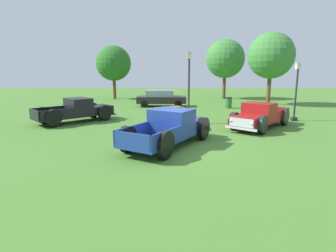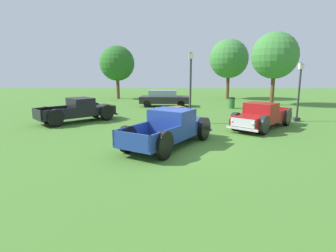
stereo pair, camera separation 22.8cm
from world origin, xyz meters
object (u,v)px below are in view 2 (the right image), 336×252
Objects in this scene: pickup_truck_behind_left at (82,110)px; pickup_truck_behind_right at (260,117)px; lamp_post_near at (190,87)px; picnic_table at (171,111)px; oak_tree_east at (275,56)px; lamp_post_far at (299,91)px; sedan_distant_a at (164,98)px; oak_tree_west at (229,59)px; trash_can at (231,103)px; pickup_truck_foreground at (172,128)px; oak_tree_center at (117,63)px.

pickup_truck_behind_right is at bearing -12.34° from pickup_truck_behind_left.
lamp_post_near is at bearing -6.60° from pickup_truck_behind_left.
pickup_truck_behind_left is at bearing 167.66° from pickup_truck_behind_right.
oak_tree_east is (9.55, 7.49, 4.08)m from picnic_table.
lamp_post_far is (7.01, 0.89, -0.31)m from lamp_post_near.
sedan_distant_a is 11.63m from lamp_post_far.
oak_tree_west is (5.34, 15.28, 2.21)m from lamp_post_near.
lamp_post_near is at bearing -119.79° from trash_can.
lamp_post_near is at bearing -172.80° from lamp_post_far.
pickup_truck_behind_right is at bearing -35.71° from picnic_table.
pickup_truck_behind_left is 2.12× the size of picnic_table.
oak_tree_east is (1.39, 8.63, 2.59)m from lamp_post_far.
lamp_post_near is at bearing -131.44° from oak_tree_east.
pickup_truck_foreground is at bearing -87.10° from sedan_distant_a.
pickup_truck_behind_right is 4.99× the size of trash_can.
oak_tree_east is at bearing -62.01° from oak_tree_west.
oak_tree_east is (4.56, 11.07, 3.87)m from pickup_truck_behind_right.
oak_tree_east is at bearing 56.59° from pickup_truck_foreground.
lamp_post_near reaches higher than pickup_truck_behind_left.
pickup_truck_behind_left reaches higher than pickup_truck_behind_right.
lamp_post_far reaches higher than pickup_truck_behind_left.
oak_tree_center is (-5.43, 6.86, 3.22)m from sedan_distant_a.
picnic_table is 12.80m from oak_tree_east.
oak_tree_west is at bearing 70.73° from lamp_post_near.
pickup_truck_behind_left is at bearing 173.40° from lamp_post_near.
oak_tree_east reaches higher than pickup_truck_foreground.
oak_tree_center is at bearing 134.79° from lamp_post_far.
lamp_post_near is 7.08m from lamp_post_far.
pickup_truck_behind_left is at bearing -124.34° from sedan_distant_a.
lamp_post_far is at bearing 0.32° from pickup_truck_behind_left.
pickup_truck_behind_right is 8.70m from trash_can.
trash_can is at bearing 115.08° from lamp_post_far.
lamp_post_near is at bearing -109.27° from oak_tree_west.
lamp_post_far is 0.56× the size of oak_tree_west.
oak_tree_west reaches higher than trash_can.
oak_tree_center reaches higher than pickup_truck_behind_right.
trash_can is 6.40m from oak_tree_east.
oak_tree_east is at bearing 80.86° from lamp_post_far.
sedan_distant_a reaches higher than picnic_table.
pickup_truck_behind_left is 0.82× the size of oak_tree_center.
oak_tree_west is (1.25, 8.14, 4.02)m from trash_can.
picnic_table is at bearing -65.28° from oak_tree_center.
oak_tree_east reaches higher than picnic_table.
lamp_post_near is (1.13, 4.93, 1.53)m from pickup_truck_foreground.
trash_can is (4.09, 7.14, -1.81)m from lamp_post_near.
lamp_post_near is at bearing -60.41° from picnic_table.
sedan_distant_a is at bearing 168.11° from trash_can.
lamp_post_near is 2.95m from picnic_table.
pickup_truck_foreground reaches higher than pickup_truck_behind_left.
oak_tree_west is at bearing 96.63° from lamp_post_far.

